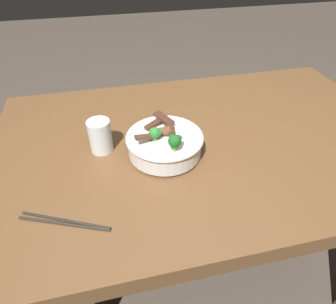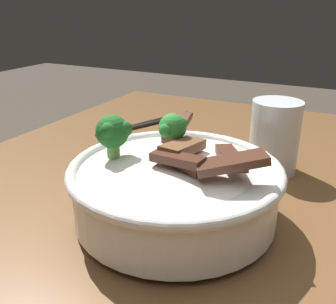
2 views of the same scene
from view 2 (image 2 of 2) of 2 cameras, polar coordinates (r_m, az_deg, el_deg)
rice_bowl at (r=0.42m, az=1.03°, el=-4.79°), size 0.24×0.24×0.12m
drinking_glass at (r=0.56m, az=15.81°, el=1.58°), size 0.07×0.07×0.11m
chopsticks_pair at (r=0.76m, az=-3.17°, el=4.39°), size 0.22×0.11×0.01m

